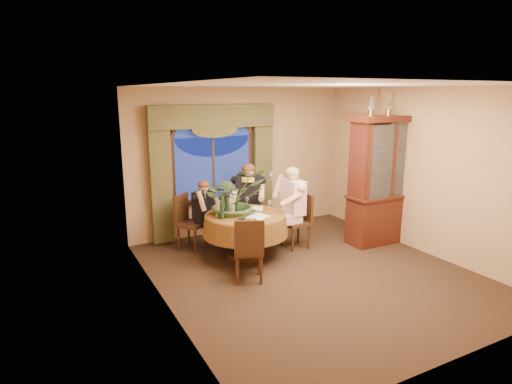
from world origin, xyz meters
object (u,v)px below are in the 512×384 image
oil_lamp_center (389,105)px  stoneware_vase (233,204)px  chair_front_left (249,249)px  olive_bowl (251,212)px  chair_right (296,221)px  wine_bottle_4 (230,206)px  wine_bottle_3 (218,207)px  dining_table (245,236)px  wine_bottle_0 (227,207)px  chair_back_right (243,213)px  person_scarf (249,202)px  person_back (204,214)px  china_cabinet (384,180)px  person_pink (293,208)px  oil_lamp_left (371,106)px  wine_bottle_2 (237,207)px  oil_lamp_right (406,105)px  wine_bottle_1 (222,209)px  centerpiece_plant (234,174)px  chair_back (191,223)px

oil_lamp_center → stoneware_vase: size_ratio=1.15×
chair_front_left → olive_bowl: (0.45, 0.79, 0.30)m
chair_right → wine_bottle_4: bearing=88.3°
wine_bottle_3 → wine_bottle_4: (0.20, -0.03, 0.00)m
dining_table → oil_lamp_center: (2.58, -0.45, 2.11)m
wine_bottle_0 → wine_bottle_3: same height
chair_back_right → wine_bottle_3: size_ratio=2.91×
person_scarf → wine_bottle_3: person_scarf is taller
person_back → stoneware_vase: (0.30, -0.61, 0.29)m
china_cabinet → olive_bowl: (-2.49, 0.41, -0.38)m
person_pink → person_back: size_ratio=1.19×
person_back → wine_bottle_4: 0.81m
dining_table → chair_right: (1.00, 0.00, 0.10)m
oil_lamp_center → wine_bottle_4: size_ratio=1.03×
oil_lamp_left → person_scarf: bearing=144.6°
wine_bottle_2 → oil_lamp_left: bearing=-8.6°
china_cabinet → olive_bowl: bearing=170.7°
oil_lamp_center → oil_lamp_right: 0.40m
dining_table → person_scarf: 0.96m
wine_bottle_1 → wine_bottle_4: same height
wine_bottle_4 → wine_bottle_2: bearing=-64.1°
olive_bowl → oil_lamp_right: bearing=-8.1°
oil_lamp_right → wine_bottle_1: (-3.43, 0.36, -1.57)m
chair_right → person_pink: size_ratio=0.66×
china_cabinet → oil_lamp_center: 1.33m
oil_lamp_left → wine_bottle_0: (-2.51, 0.43, -1.57)m
chair_back_right → oil_lamp_right: bearing=175.0°
centerpiece_plant → wine_bottle_2: centerpiece_plant is taller
china_cabinet → person_back: (-3.02, 1.21, -0.55)m
oil_lamp_center → wine_bottle_4: bearing=170.2°
person_scarf → wine_bottle_4: size_ratio=4.41×
chair_front_left → olive_bowl: chair_front_left is taller
china_cabinet → person_pink: bearing=163.4°
stoneware_vase → wine_bottle_0: bearing=-137.7°
chair_back → oil_lamp_right: bearing=121.2°
china_cabinet → olive_bowl: china_cabinet is taller
wine_bottle_1 → wine_bottle_4: 0.23m
stoneware_vase → chair_right: bearing=-7.5°
wine_bottle_1 → oil_lamp_right: bearing=-6.1°
stoneware_vase → olive_bowl: stoneware_vase is taller
person_scarf → wine_bottle_2: 1.10m
chair_back → wine_bottle_2: bearing=78.1°
chair_back → wine_bottle_3: wine_bottle_3 is taller
wine_bottle_2 → person_back: bearing=106.4°
wine_bottle_0 → wine_bottle_2: same height
china_cabinet → person_back: china_cabinet is taller
chair_right → person_scarf: (-0.55, 0.77, 0.25)m
wine_bottle_3 → person_back: bearing=88.8°
chair_back_right → wine_bottle_3: 1.30m
chair_front_left → wine_bottle_0: wine_bottle_0 is taller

